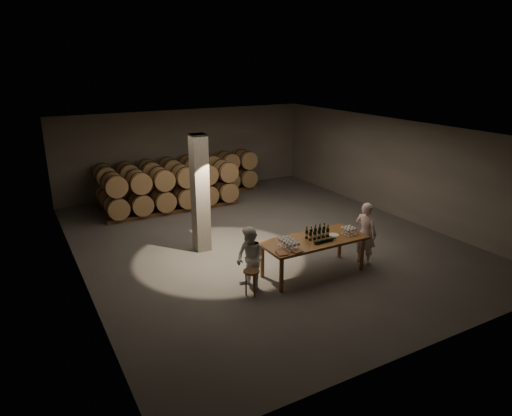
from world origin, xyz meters
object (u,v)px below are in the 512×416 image
stool (251,275)px  person_man (365,233)px  tasting_table (314,243)px  person_woman (250,259)px  bottle_cluster (317,233)px  notebook_near (297,251)px  plate (334,235)px

stool → person_man: person_man is taller
stool → person_man: (3.35, 0.09, 0.32)m
tasting_table → person_woman: size_ratio=1.75×
tasting_table → person_man: size_ratio=1.60×
bottle_cluster → notebook_near: 1.05m
bottle_cluster → person_woman: person_woman is taller
tasting_table → bottle_cluster: size_ratio=4.35×
tasting_table → stool: size_ratio=4.32×
bottle_cluster → person_man: person_man is taller
tasting_table → notebook_near: notebook_near is taller
stool → person_woman: person_woman is taller
plate → person_woman: (-2.30, 0.07, -0.17)m
notebook_near → person_woman: 1.07m
plate → person_man: 0.95m
stool → notebook_near: bearing=-11.3°
stool → tasting_table: bearing=7.3°
person_man → plate: bearing=65.6°
person_man → person_woman: size_ratio=1.10×
bottle_cluster → person_woman: bearing=-179.4°
tasting_table → person_woman: person_woman is taller
person_woman → bottle_cluster: bearing=81.4°
plate → person_man: (0.94, -0.11, -0.09)m
bottle_cluster → plate: size_ratio=2.20×
plate → stool: bearing=-175.3°
bottle_cluster → plate: bearing=-10.8°
notebook_near → stool: 1.16m
tasting_table → plate: size_ratio=9.56×
notebook_near → person_man: 2.32m
tasting_table → notebook_near: (-0.79, -0.45, 0.12)m
person_woman → plate: bearing=79.2°
notebook_near → tasting_table: bearing=19.3°
stool → person_man: bearing=1.5°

